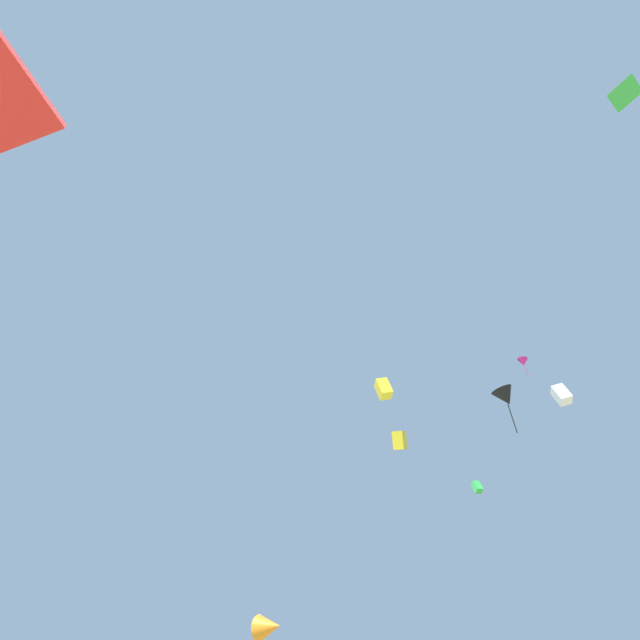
{
  "coord_description": "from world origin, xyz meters",
  "views": [
    {
      "loc": [
        1.42,
        0.02,
        0.84
      ],
      "look_at": [
        -0.32,
        2.53,
        3.63
      ],
      "focal_mm": 24.89,
      "sensor_mm": 36.0,
      "label": 1
    }
  ],
  "objects_px": {
    "distant_kite_magenta_low_right": "(523,362)",
    "distant_kite_black_far_center": "(505,397)",
    "distant_kite_white_overhead_distant": "(561,395)",
    "distant_kite_green_high_right": "(624,93)",
    "distant_kite_green_mid_right": "(477,487)",
    "distant_kite_yellow_high_left": "(400,440)",
    "distant_kite_yellow_mid_left": "(383,389)",
    "marker_flag": "(267,640)"
  },
  "relations": [
    {
      "from": "distant_kite_white_overhead_distant",
      "to": "distant_kite_black_far_center",
      "type": "xyz_separation_m",
      "value": [
        -2.27,
        -8.22,
        -3.67
      ]
    },
    {
      "from": "distant_kite_magenta_low_right",
      "to": "distant_kite_black_far_center",
      "type": "bearing_deg",
      "value": -94.64
    },
    {
      "from": "distant_kite_green_mid_right",
      "to": "distant_kite_green_high_right",
      "type": "distance_m",
      "value": 27.53
    },
    {
      "from": "distant_kite_magenta_low_right",
      "to": "distant_kite_green_high_right",
      "type": "bearing_deg",
      "value": -72.09
    },
    {
      "from": "distant_kite_white_overhead_distant",
      "to": "distant_kite_green_high_right",
      "type": "xyz_separation_m",
      "value": [
        5.48,
        -21.31,
        -3.04
      ]
    },
    {
      "from": "distant_kite_yellow_mid_left",
      "to": "marker_flag",
      "type": "relative_size",
      "value": 0.68
    },
    {
      "from": "distant_kite_white_overhead_distant",
      "to": "distant_kite_green_mid_right",
      "type": "distance_m",
      "value": 9.06
    },
    {
      "from": "distant_kite_yellow_mid_left",
      "to": "distant_kite_black_far_center",
      "type": "height_order",
      "value": "distant_kite_black_far_center"
    },
    {
      "from": "marker_flag",
      "to": "distant_kite_green_mid_right",
      "type": "bearing_deg",
      "value": 100.41
    },
    {
      "from": "distant_kite_green_high_right",
      "to": "distant_kite_magenta_low_right",
      "type": "relative_size",
      "value": 0.6
    },
    {
      "from": "distant_kite_green_high_right",
      "to": "distant_kite_black_far_center",
      "type": "xyz_separation_m",
      "value": [
        -7.74,
        13.09,
        -0.63
      ]
    },
    {
      "from": "distant_kite_magenta_low_right",
      "to": "distant_kite_yellow_high_left",
      "type": "xyz_separation_m",
      "value": [
        -9.11,
        -4.04,
        -5.49
      ]
    },
    {
      "from": "distant_kite_white_overhead_distant",
      "to": "distant_kite_yellow_mid_left",
      "type": "height_order",
      "value": "distant_kite_white_overhead_distant"
    },
    {
      "from": "distant_kite_green_high_right",
      "to": "distant_kite_yellow_mid_left",
      "type": "relative_size",
      "value": 0.89
    },
    {
      "from": "distant_kite_yellow_mid_left",
      "to": "distant_kite_magenta_low_right",
      "type": "height_order",
      "value": "distant_kite_magenta_low_right"
    },
    {
      "from": "distant_kite_yellow_mid_left",
      "to": "distant_kite_magenta_low_right",
      "type": "distance_m",
      "value": 16.23
    },
    {
      "from": "distant_kite_yellow_mid_left",
      "to": "distant_kite_white_overhead_distant",
      "type": "bearing_deg",
      "value": 60.7
    },
    {
      "from": "marker_flag",
      "to": "distant_kite_yellow_high_left",
      "type": "bearing_deg",
      "value": 109.86
    },
    {
      "from": "distant_kite_green_mid_right",
      "to": "distant_kite_green_high_right",
      "type": "relative_size",
      "value": 0.9
    },
    {
      "from": "distant_kite_white_overhead_distant",
      "to": "distant_kite_magenta_low_right",
      "type": "relative_size",
      "value": 0.89
    },
    {
      "from": "distant_kite_black_far_center",
      "to": "distant_kite_green_mid_right",
      "type": "bearing_deg",
      "value": 116.71
    },
    {
      "from": "distant_kite_green_high_right",
      "to": "distant_kite_magenta_low_right",
      "type": "xyz_separation_m",
      "value": [
        -7.04,
        21.78,
        6.76
      ]
    },
    {
      "from": "distant_kite_white_overhead_distant",
      "to": "distant_kite_black_far_center",
      "type": "distance_m",
      "value": 9.28
    },
    {
      "from": "distant_kite_white_overhead_distant",
      "to": "distant_kite_green_high_right",
      "type": "bearing_deg",
      "value": -75.59
    },
    {
      "from": "distant_kite_white_overhead_distant",
      "to": "distant_kite_magenta_low_right",
      "type": "height_order",
      "value": "distant_kite_magenta_low_right"
    },
    {
      "from": "distant_kite_green_high_right",
      "to": "marker_flag",
      "type": "xyz_separation_m",
      "value": [
        -7.94,
        -4.98,
        -12.9
      ]
    },
    {
      "from": "distant_kite_black_far_center",
      "to": "distant_kite_green_high_right",
      "type": "bearing_deg",
      "value": -59.4
    },
    {
      "from": "distant_kite_green_mid_right",
      "to": "distant_kite_black_far_center",
      "type": "relative_size",
      "value": 0.33
    },
    {
      "from": "distant_kite_black_far_center",
      "to": "marker_flag",
      "type": "height_order",
      "value": "distant_kite_black_far_center"
    },
    {
      "from": "distant_kite_yellow_mid_left",
      "to": "distant_kite_black_far_center",
      "type": "distance_m",
      "value": 6.7
    },
    {
      "from": "distant_kite_black_far_center",
      "to": "marker_flag",
      "type": "bearing_deg",
      "value": -90.63
    },
    {
      "from": "distant_kite_green_mid_right",
      "to": "distant_kite_magenta_low_right",
      "type": "relative_size",
      "value": 0.54
    },
    {
      "from": "distant_kite_magenta_low_right",
      "to": "distant_kite_white_overhead_distant",
      "type": "bearing_deg",
      "value": -16.66
    },
    {
      "from": "distant_kite_white_overhead_distant",
      "to": "marker_flag",
      "type": "relative_size",
      "value": 0.9
    },
    {
      "from": "distant_kite_yellow_high_left",
      "to": "distant_kite_green_mid_right",
      "type": "bearing_deg",
      "value": 65.79
    },
    {
      "from": "distant_kite_green_mid_right",
      "to": "distant_kite_yellow_mid_left",
      "type": "xyz_separation_m",
      "value": [
        0.64,
        -15.58,
        -0.14
      ]
    },
    {
      "from": "distant_kite_green_mid_right",
      "to": "distant_kite_yellow_high_left",
      "type": "bearing_deg",
      "value": -114.21
    },
    {
      "from": "distant_kite_white_overhead_distant",
      "to": "distant_kite_green_mid_right",
      "type": "bearing_deg",
      "value": 160.3
    },
    {
      "from": "distant_kite_green_high_right",
      "to": "distant_kite_yellow_mid_left",
      "type": "height_order",
      "value": "distant_kite_green_high_right"
    },
    {
      "from": "distant_kite_white_overhead_distant",
      "to": "distant_kite_yellow_high_left",
      "type": "relative_size",
      "value": 0.97
    },
    {
      "from": "distant_kite_white_overhead_distant",
      "to": "distant_kite_yellow_high_left",
      "type": "distance_m",
      "value": 11.39
    },
    {
      "from": "marker_flag",
      "to": "distant_kite_white_overhead_distant",
      "type": "bearing_deg",
      "value": 84.64
    }
  ]
}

